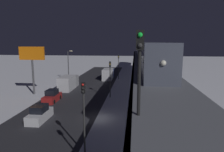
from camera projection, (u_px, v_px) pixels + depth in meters
name	position (u px, v px, depth m)	size (l,w,h in m)	color
ground_plane	(97.00, 118.00, 26.41)	(240.00, 240.00, 0.00)	white
avenue_asphalt	(55.00, 117.00, 27.02)	(11.00, 107.83, 0.01)	#28282D
elevated_railway	(152.00, 78.00, 24.77)	(5.00, 107.83, 6.27)	slate
subway_train	(144.00, 49.00, 51.89)	(2.94, 74.07, 3.40)	#4C5160
rail_signal	(140.00, 58.00, 9.36)	(0.36, 0.41, 4.00)	black
sedan_red	(52.00, 97.00, 33.95)	(1.91, 4.41, 1.97)	#A51E1E
sedan_white	(40.00, 114.00, 25.67)	(1.80, 4.38, 1.97)	silver
box_truck	(108.00, 74.00, 54.34)	(2.40, 7.40, 2.80)	navy
delivery_van	(68.00, 82.00, 42.89)	(2.40, 7.40, 2.80)	#B2B2B7
traffic_light_near	(84.00, 108.00, 17.42)	(0.32, 0.44, 6.40)	#2D2D2D
traffic_light_mid	(110.00, 74.00, 35.66)	(0.32, 0.44, 6.40)	#2D2D2D
traffic_light_far	(119.00, 63.00, 53.91)	(0.32, 0.44, 6.40)	#2D2D2D
commercial_billboard	(32.00, 58.00, 37.49)	(4.80, 0.36, 8.90)	#4C4C51
street_lamp_far	(69.00, 62.00, 51.40)	(1.35, 0.44, 7.65)	#38383D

